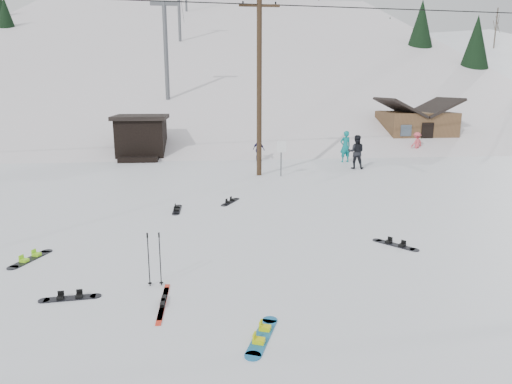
{
  "coord_description": "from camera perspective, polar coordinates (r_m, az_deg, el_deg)",
  "views": [
    {
      "loc": [
        -0.48,
        -9.5,
        4.53
      ],
      "look_at": [
        0.85,
        4.02,
        1.4
      ],
      "focal_mm": 32.0,
      "sensor_mm": 36.0,
      "label": 1
    }
  ],
  "objects": [
    {
      "name": "skier_teal",
      "position": [
        28.67,
        11.1,
        5.6
      ],
      "size": [
        0.78,
        0.6,
        1.93
      ],
      "primitive_type": "imported",
      "rotation": [
        0.0,
        0.0,
        3.35
      ],
      "color": "#0B7676",
      "rests_on": "ground"
    },
    {
      "name": "hero_snowboard",
      "position": [
        8.86,
        0.75,
        -17.56
      ],
      "size": [
        0.75,
        1.49,
        0.11
      ],
      "rotation": [
        0.0,
        0.0,
        1.21
      ],
      "color": "#196DA7",
      "rests_on": "ground"
    },
    {
      "name": "ridge_right",
      "position": [
        72.54,
        26.58,
        -0.77
      ],
      "size": [
        45.66,
        93.98,
        54.59
      ],
      "primitive_type": "cube",
      "rotation": [
        0.21,
        -0.05,
        -0.12
      ],
      "color": "white",
      "rests_on": "ground"
    },
    {
      "name": "hero_skis",
      "position": [
        10.25,
        -11.53,
        -13.38
      ],
      "size": [
        0.13,
        1.88,
        0.1
      ],
      "rotation": [
        0.0,
        0.0,
        -0.01
      ],
      "color": "red",
      "rests_on": "ground"
    },
    {
      "name": "board_scatter_b",
      "position": [
        17.46,
        -9.85,
        -2.16
      ],
      "size": [
        0.29,
        1.48,
        0.1
      ],
      "rotation": [
        0.0,
        0.0,
        1.56
      ],
      "color": "black",
      "rests_on": "ground"
    },
    {
      "name": "board_scatter_c",
      "position": [
        13.8,
        -26.35,
        -7.47
      ],
      "size": [
        0.75,
        1.46,
        0.11
      ],
      "rotation": [
        0.0,
        0.0,
        1.2
      ],
      "color": "black",
      "rests_on": "ground"
    },
    {
      "name": "skier_dark",
      "position": [
        26.45,
        12.41,
        4.92
      ],
      "size": [
        1.11,
        0.98,
        1.91
      ],
      "primitive_type": "imported",
      "rotation": [
        0.0,
        0.0,
        2.82
      ],
      "color": "black",
      "rests_on": "ground"
    },
    {
      "name": "skier_pink",
      "position": [
        33.34,
        19.43,
        5.76
      ],
      "size": [
        1.13,
        0.93,
        1.52
      ],
      "primitive_type": "imported",
      "rotation": [
        0.0,
        0.0,
        3.59
      ],
      "color": "#DC4D59",
      "rests_on": "ground"
    },
    {
      "name": "board_scatter_d",
      "position": [
        14.06,
        17.01,
        -6.29
      ],
      "size": [
        1.03,
        1.19,
        0.1
      ],
      "rotation": [
        0.0,
        0.0,
        -0.88
      ],
      "color": "black",
      "rests_on": "ground"
    },
    {
      "name": "ski_slope",
      "position": [
        66.58,
        -5.05,
        -1.43
      ],
      "size": [
        60.0,
        85.24,
        65.97
      ],
      "primitive_type": "cube",
      "rotation": [
        0.31,
        0.0,
        0.0
      ],
      "color": "white",
      "rests_on": "ground"
    },
    {
      "name": "board_scatter_a",
      "position": [
        11.05,
        -22.23,
        -12.13
      ],
      "size": [
        1.31,
        0.36,
        0.09
      ],
      "rotation": [
        0.0,
        0.0,
        0.1
      ],
      "color": "black",
      "rests_on": "ground"
    },
    {
      "name": "lift_hut",
      "position": [
        30.93,
        -14.1,
        6.73
      ],
      "size": [
        3.4,
        4.1,
        2.75
      ],
      "color": "black",
      "rests_on": "ground"
    },
    {
      "name": "utility_pole",
      "position": [
        23.63,
        0.41,
        13.35
      ],
      "size": [
        2.0,
        0.26,
        9.0
      ],
      "color": "#3A2819",
      "rests_on": "ground"
    },
    {
      "name": "cabin",
      "position": [
        37.03,
        19.28,
        7.55
      ],
      "size": [
        5.39,
        4.4,
        3.77
      ],
      "color": "brown",
      "rests_on": "ground"
    },
    {
      "name": "board_scatter_f",
      "position": [
        18.39,
        -3.22,
        -1.21
      ],
      "size": [
        0.8,
        1.3,
        0.1
      ],
      "rotation": [
        0.0,
        0.0,
        1.09
      ],
      "color": "black",
      "rests_on": "ground"
    },
    {
      "name": "lift_tower_near",
      "position": [
        39.79,
        -11.22,
        17.55
      ],
      "size": [
        2.2,
        0.36,
        8.0
      ],
      "color": "#595B60",
      "rests_on": "ski_slope"
    },
    {
      "name": "lift_tower_mid",
      "position": [
        60.4,
        -9.62,
        22.19
      ],
      "size": [
        2.2,
        0.36,
        8.0
      ],
      "color": "#595B60",
      "rests_on": "ski_slope"
    },
    {
      "name": "trail_sign",
      "position": [
        23.58,
        3.17,
        5.03
      ],
      "size": [
        0.5,
        0.09,
        1.85
      ],
      "color": "#595B60",
      "rests_on": "ground"
    },
    {
      "name": "skier_navy",
      "position": [
        28.53,
        0.35,
        5.32
      ],
      "size": [
        0.88,
        0.81,
        1.45
      ],
      "primitive_type": "imported",
      "rotation": [
        0.0,
        0.0,
        2.45
      ],
      "color": "#1E1C47",
      "rests_on": "ground"
    },
    {
      "name": "ground",
      "position": [
        10.53,
        -2.52,
        -12.51
      ],
      "size": [
        200.0,
        200.0,
        0.0
      ],
      "primitive_type": "plane",
      "color": "white",
      "rests_on": "ground"
    },
    {
      "name": "treeline_crest",
      "position": [
        95.61,
        -5.43,
        10.22
      ],
      "size": [
        50.0,
        6.0,
        10.0
      ],
      "primitive_type": null,
      "color": "black",
      "rests_on": "ski_slope"
    },
    {
      "name": "ski_poles",
      "position": [
        10.89,
        -12.59,
        -8.15
      ],
      "size": [
        0.36,
        0.09,
        1.29
      ],
      "color": "black",
      "rests_on": "ground"
    }
  ]
}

